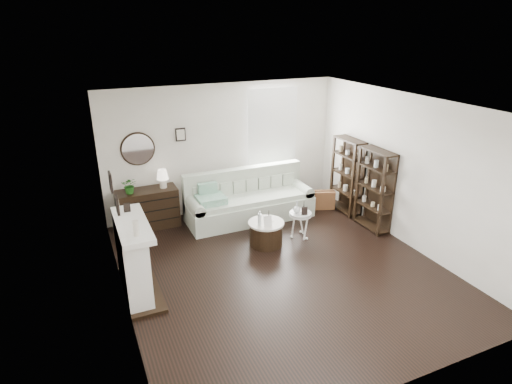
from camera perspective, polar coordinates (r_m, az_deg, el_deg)
name	(u,v)px	position (r m, az deg, el deg)	size (l,w,h in m)	color
room	(256,134)	(9.19, 0.03, 7.71)	(5.50, 5.50, 5.50)	black
fireplace	(134,261)	(6.65, -16.01, -8.79)	(0.50, 1.40, 1.84)	white
shelf_unit_far	(347,176)	(9.24, 12.07, 2.14)	(0.30, 0.80, 1.60)	black
shelf_unit_near	(375,190)	(8.58, 15.53, 0.28)	(0.30, 0.80, 1.60)	black
sofa	(248,202)	(8.88, -1.02, -1.40)	(2.60, 0.90, 1.01)	#B4C1AC
quilt	(211,200)	(8.40, -6.02, -1.02)	(0.55, 0.45, 0.14)	#27906C
suitcase	(320,200)	(9.46, 8.60, -1.04)	(0.61, 0.20, 0.40)	brown
dresser	(148,209)	(8.71, -14.24, -2.16)	(1.18, 0.51, 0.79)	black
table_lamp	(163,179)	(8.55, -12.34, 1.75)	(0.24, 0.24, 0.37)	white
potted_plant	(130,185)	(8.43, -16.49, 0.85)	(0.29, 0.25, 0.32)	#215D1A
drum_table	(266,233)	(7.85, 1.35, -5.51)	(0.65, 0.65, 0.45)	black
pedestal_table	(300,215)	(8.05, 5.94, -3.03)	(0.42, 0.42, 0.51)	white
eiffel_drum	(269,216)	(7.78, 1.72, -3.21)	(0.10, 0.10, 0.18)	black
bottle_drum	(260,218)	(7.57, 0.49, -3.52)	(0.06, 0.06, 0.28)	silver
card_frame_drum	(268,221)	(7.56, 1.59, -3.91)	(0.15, 0.01, 0.20)	white
eiffel_ped	(304,207)	(8.05, 6.40, -1.99)	(0.10, 0.10, 0.18)	black
flask_ped	(297,207)	(7.96, 5.46, -1.98)	(0.13, 0.13, 0.25)	silver
card_frame_ped	(304,211)	(7.92, 6.48, -2.53)	(0.11, 0.01, 0.15)	black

